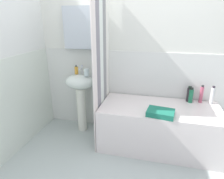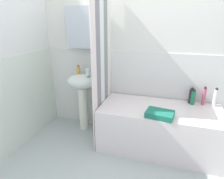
% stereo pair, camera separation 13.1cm
% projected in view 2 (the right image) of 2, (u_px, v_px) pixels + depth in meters
% --- Properties ---
extents(wall_back_tiled, '(3.60, 0.18, 2.40)m').
position_uv_depth(wall_back_tiled, '(146.00, 56.00, 2.65)').
color(wall_back_tiled, silver).
rests_on(wall_back_tiled, ground_plane).
extents(wall_left_tiled, '(0.07, 1.81, 2.40)m').
position_uv_depth(wall_left_tiled, '(3.00, 65.00, 2.24)').
color(wall_left_tiled, silver).
rests_on(wall_left_tiled, ground_plane).
extents(sink, '(0.44, 0.34, 0.87)m').
position_uv_depth(sink, '(82.00, 90.00, 2.84)').
color(sink, white).
rests_on(sink, ground_plane).
extents(faucet, '(0.03, 0.12, 0.12)m').
position_uv_depth(faucet, '(84.00, 69.00, 2.82)').
color(faucet, silver).
rests_on(faucet, sink).
extents(soap_dispenser, '(0.05, 0.05, 0.13)m').
position_uv_depth(soap_dispenser, '(78.00, 70.00, 2.80)').
color(soap_dispenser, gold).
rests_on(soap_dispenser, sink).
extents(toothbrush_cup, '(0.07, 0.07, 0.09)m').
position_uv_depth(toothbrush_cup, '(88.00, 72.00, 2.71)').
color(toothbrush_cup, silver).
rests_on(toothbrush_cup, sink).
extents(bathtub, '(1.49, 0.69, 0.57)m').
position_uv_depth(bathtub, '(159.00, 128.00, 2.51)').
color(bathtub, silver).
rests_on(bathtub, ground_plane).
extents(shower_curtain, '(0.01, 0.69, 2.00)m').
position_uv_depth(shower_curtain, '(102.00, 70.00, 2.48)').
color(shower_curtain, white).
rests_on(shower_curtain, ground_plane).
extents(shampoo_bottle, '(0.05, 0.05, 0.24)m').
position_uv_depth(shampoo_bottle, '(215.00, 98.00, 2.44)').
color(shampoo_bottle, white).
rests_on(shampoo_bottle, bathtub).
extents(lotion_bottle, '(0.04, 0.04, 0.24)m').
position_uv_depth(lotion_bottle, '(204.00, 96.00, 2.48)').
color(lotion_bottle, '#C3546F').
rests_on(lotion_bottle, bathtub).
extents(body_wash_bottle, '(0.05, 0.05, 0.21)m').
position_uv_depth(body_wash_bottle, '(193.00, 97.00, 2.50)').
color(body_wash_bottle, '#227850').
rests_on(body_wash_bottle, bathtub).
extents(conditioner_bottle, '(0.06, 0.06, 0.21)m').
position_uv_depth(conditioner_bottle, '(191.00, 96.00, 2.53)').
color(conditioner_bottle, '#2A242B').
rests_on(conditioner_bottle, bathtub).
extents(towel_folded, '(0.33, 0.25, 0.06)m').
position_uv_depth(towel_folded, '(160.00, 114.00, 2.20)').
color(towel_folded, '#1C6C56').
rests_on(towel_folded, bathtub).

